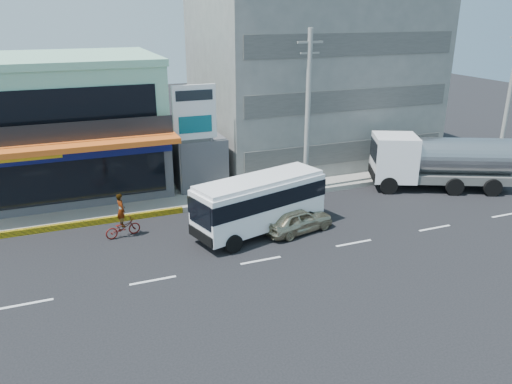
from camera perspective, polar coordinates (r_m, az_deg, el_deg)
ground at (r=23.34m, az=0.55°, el=-7.83°), size 120.00×120.00×0.00m
sidewalk at (r=33.13m, az=2.43°, el=1.08°), size 70.00×5.00×0.30m
shop_building at (r=33.78m, az=-21.55°, el=6.84°), size 12.40×11.70×8.00m
concrete_building at (r=38.66m, az=6.20°, el=14.13°), size 16.00×12.00×14.00m
gap_structure at (r=33.36m, az=-7.19°, el=3.95°), size 3.00×6.00×3.50m
satellite_dish at (r=31.96m, az=-6.87°, el=6.63°), size 1.50×1.50×0.15m
billboard at (r=29.84m, az=-7.01°, el=8.33°), size 2.60×0.18×6.90m
utility_pole_near at (r=30.43m, az=5.93°, el=9.03°), size 1.60×0.30×10.00m
utility_pole_far at (r=40.27m, az=26.96°, el=9.69°), size 1.60×0.30×10.00m
minibus at (r=25.51m, az=0.42°, el=-0.94°), size 7.46×4.10×2.98m
sedan at (r=26.05m, az=4.81°, el=-3.20°), size 4.14×2.41×1.33m
tanker_truck at (r=34.00m, az=19.94°, el=3.39°), size 9.05×6.00×3.46m
motorcycle_rider at (r=26.28m, az=-15.03°, el=-3.39°), size 1.91×1.02×2.33m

